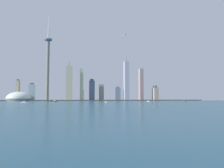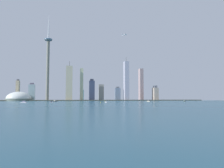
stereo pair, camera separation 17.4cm
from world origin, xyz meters
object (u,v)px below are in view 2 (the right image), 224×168
at_px(skyscraper_4, 118,94).
at_px(boat_0, 55,101).
at_px(stadium_dome, 19,99).
at_px(skyscraper_0, 101,92).
at_px(skyscraper_5, 82,95).
at_px(channel_buoy_2, 105,101).
at_px(observation_tower, 48,59).
at_px(boat_3, 24,102).
at_px(boat_2, 149,101).
at_px(boat_4, 51,102).
at_px(skyscraper_8, 82,84).
at_px(skyscraper_7, 18,90).
at_px(skyscraper_9, 32,92).
at_px(boat_1, 184,101).
at_px(skyscraper_11, 141,85).
at_px(skyscraper_1, 126,81).
at_px(skyscraper_3, 155,94).
at_px(airplane, 124,35).
at_px(skyscraper_10, 92,90).
at_px(skyscraper_2, 69,83).
at_px(boat_5, 106,102).
at_px(skyscraper_6, 155,96).
at_px(channel_buoy_1, 101,102).
at_px(channel_buoy_0, 134,101).

bearing_deg(skyscraper_4, boat_0, -142.24).
height_order(stadium_dome, skyscraper_0, skyscraper_0).
bearing_deg(stadium_dome, skyscraper_5, 19.91).
bearing_deg(channel_buoy_2, observation_tower, 139.81).
distance_m(skyscraper_4, boat_3, 471.86).
relative_size(observation_tower, boat_2, 21.82).
bearing_deg(boat_4, skyscraper_4, 51.10).
bearing_deg(skyscraper_0, boat_2, -68.29).
bearing_deg(skyscraper_8, skyscraper_7, 166.69).
height_order(skyscraper_9, boat_1, skyscraper_9).
bearing_deg(skyscraper_11, skyscraper_1, -146.73).
height_order(skyscraper_5, boat_4, skyscraper_5).
height_order(skyscraper_3, boat_1, skyscraper_3).
height_order(skyscraper_11, airplane, airplane).
height_order(skyscraper_8, skyscraper_11, skyscraper_11).
bearing_deg(boat_4, skyscraper_10, 65.40).
xyz_separation_m(observation_tower, skyscraper_7, (-131.98, 87.40, -123.50)).
bearing_deg(skyscraper_11, boat_4, -130.22).
relative_size(skyscraper_2, boat_5, 13.58).
xyz_separation_m(observation_tower, skyscraper_1, (329.06, 0.80, -82.59)).
bearing_deg(skyscraper_8, skyscraper_9, 179.35).
xyz_separation_m(observation_tower, channel_buoy_2, (206.90, -174.76, -166.57)).
distance_m(skyscraper_7, airplane, 512.73).
distance_m(skyscraper_11, boat_5, 503.29).
relative_size(skyscraper_2, skyscraper_6, 3.60).
distance_m(skyscraper_5, skyscraper_6, 349.40).
relative_size(skyscraper_4, boat_4, 9.70).
bearing_deg(skyscraper_1, skyscraper_9, 176.34).
relative_size(stadium_dome, airplane, 4.07).
bearing_deg(observation_tower, skyscraper_10, 12.29).
distance_m(skyscraper_8, skyscraper_10, 54.00).
xyz_separation_m(observation_tower, boat_0, (43.94, -180.69, -166.15)).
bearing_deg(boat_3, channel_buoy_2, 46.11).
xyz_separation_m(boat_4, boat_5, (127.02, -5.27, -0.06)).
bearing_deg(skyscraper_10, airplane, -38.26).
height_order(skyscraper_2, skyscraper_9, skyscraper_2).
relative_size(skyscraper_6, boat_2, 2.74).
height_order(skyscraper_5, skyscraper_9, skyscraper_9).
distance_m(skyscraper_0, skyscraper_5, 92.07).
height_order(skyscraper_9, channel_buoy_1, skyscraper_9).
height_order(skyscraper_4, boat_0, skyscraper_4).
bearing_deg(skyscraper_7, boat_4, -68.56).
distance_m(skyscraper_11, boat_1, 371.04).
bearing_deg(channel_buoy_0, skyscraper_5, 111.28).
bearing_deg(stadium_dome, boat_0, -51.54).
distance_m(skyscraper_2, channel_buoy_1, 388.00).
bearing_deg(skyscraper_11, channel_buoy_2, -131.89).
relative_size(skyscraper_2, boat_3, 11.35).
bearing_deg(skyscraper_0, channel_buoy_0, -80.05).
height_order(boat_0, boat_3, boat_0).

